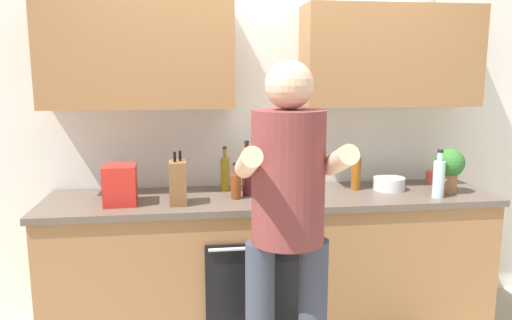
# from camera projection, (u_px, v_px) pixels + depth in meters

# --- Properties ---
(back_wall_unit) EXTENTS (4.00, 0.38, 2.50)m
(back_wall_unit) POSITION_uv_depth(u_px,v_px,m) (266.00, 99.00, 3.28)
(back_wall_unit) COLOR silver
(back_wall_unit) RESTS_ON ground
(counter) EXTENTS (2.84, 0.67, 0.90)m
(counter) POSITION_uv_depth(u_px,v_px,m) (272.00, 262.00, 3.19)
(counter) COLOR olive
(counter) RESTS_ON ground
(person_standing) EXTENTS (0.49, 0.45, 1.73)m
(person_standing) POSITION_uv_depth(u_px,v_px,m) (288.00, 214.00, 2.28)
(person_standing) COLOR #383D4C
(person_standing) RESTS_ON ground
(bottle_syrup) EXTENTS (0.06, 0.06, 0.27)m
(bottle_syrup) POSITION_uv_depth(u_px,v_px,m) (356.00, 172.00, 3.25)
(bottle_syrup) COLOR #8C4C14
(bottle_syrup) RESTS_ON counter
(bottle_vinegar) EXTENTS (0.06, 0.06, 0.23)m
(bottle_vinegar) POSITION_uv_depth(u_px,v_px,m) (236.00, 185.00, 3.03)
(bottle_vinegar) COLOR brown
(bottle_vinegar) RESTS_ON counter
(bottle_wine) EXTENTS (0.06, 0.06, 0.35)m
(bottle_wine) POSITION_uv_depth(u_px,v_px,m) (247.00, 173.00, 3.09)
(bottle_wine) COLOR #471419
(bottle_wine) RESTS_ON counter
(bottle_water) EXTENTS (0.07, 0.07, 0.30)m
(bottle_water) POSITION_uv_depth(u_px,v_px,m) (439.00, 178.00, 3.05)
(bottle_water) COLOR silver
(bottle_water) RESTS_ON counter
(bottle_oil) EXTENTS (0.06, 0.06, 0.29)m
(bottle_oil) POSITION_uv_depth(u_px,v_px,m) (225.00, 173.00, 3.24)
(bottle_oil) COLOR olive
(bottle_oil) RESTS_ON counter
(cup_coffee) EXTENTS (0.08, 0.08, 0.11)m
(cup_coffee) POSITION_uv_depth(u_px,v_px,m) (289.00, 182.00, 3.27)
(cup_coffee) COLOR white
(cup_coffee) RESTS_ON counter
(cup_stoneware) EXTENTS (0.08, 0.08, 0.11)m
(cup_stoneware) POSITION_uv_depth(u_px,v_px,m) (306.00, 185.00, 3.17)
(cup_stoneware) COLOR slate
(cup_stoneware) RESTS_ON counter
(cup_ceramic) EXTENTS (0.08, 0.08, 0.09)m
(cup_ceramic) POSITION_uv_depth(u_px,v_px,m) (431.00, 177.00, 3.44)
(cup_ceramic) COLOR #BF4C47
(cup_ceramic) RESTS_ON counter
(mixing_bowl) EXTENTS (0.21, 0.21, 0.08)m
(mixing_bowl) POSITION_uv_depth(u_px,v_px,m) (389.00, 184.00, 3.27)
(mixing_bowl) COLOR silver
(mixing_bowl) RESTS_ON counter
(knife_block) EXTENTS (0.10, 0.14, 0.32)m
(knife_block) POSITION_uv_depth(u_px,v_px,m) (178.00, 183.00, 2.89)
(knife_block) COLOR brown
(knife_block) RESTS_ON counter
(potted_herb) EXTENTS (0.19, 0.19, 0.29)m
(potted_herb) POSITION_uv_depth(u_px,v_px,m) (450.00, 166.00, 3.16)
(potted_herb) COLOR #9E6647
(potted_herb) RESTS_ON counter
(grocery_bag_crisps) EXTENTS (0.20, 0.21, 0.23)m
(grocery_bag_crisps) POSITION_uv_depth(u_px,v_px,m) (120.00, 185.00, 2.90)
(grocery_bag_crisps) COLOR red
(grocery_bag_crisps) RESTS_ON counter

